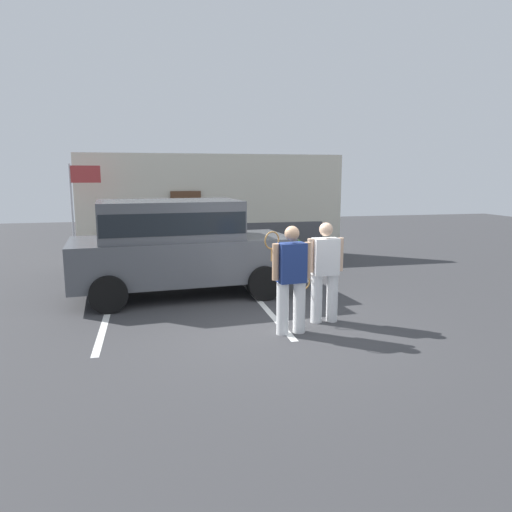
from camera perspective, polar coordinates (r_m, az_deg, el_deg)
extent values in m
plane|color=#38383A|center=(8.09, 2.06, -8.77)|extent=(40.00, 40.00, 0.00)
cube|color=silver|center=(9.31, -17.58, -6.70)|extent=(0.12, 4.40, 0.01)
cube|color=silver|center=(9.52, 0.77, -5.87)|extent=(0.12, 4.40, 0.01)
cube|color=beige|center=(14.57, -4.98, 5.95)|extent=(8.13, 0.30, 3.20)
cube|color=#4C4C51|center=(14.49, -4.81, 1.75)|extent=(6.83, 0.10, 1.10)
cube|color=brown|center=(14.31, -8.44, 3.59)|extent=(0.90, 0.06, 2.10)
cube|color=#4C4F54|center=(10.25, -8.93, -0.29)|extent=(4.74, 2.27, 0.90)
cube|color=#4C4F54|center=(10.11, -10.47, 4.39)|extent=(3.03, 1.99, 0.80)
cube|color=black|center=(10.11, -10.46, 4.28)|extent=(2.98, 2.01, 0.44)
cylinder|color=black|center=(11.56, -1.97, -1.24)|extent=(0.74, 0.32, 0.72)
cylinder|color=black|center=(9.78, 1.01, -3.28)|extent=(0.74, 0.32, 0.72)
cylinder|color=black|center=(11.16, -17.50, -2.10)|extent=(0.74, 0.32, 0.72)
cylinder|color=black|center=(9.31, -17.47, -4.43)|extent=(0.74, 0.32, 0.72)
cylinder|color=white|center=(7.81, 5.26, -6.18)|extent=(0.20, 0.20, 0.86)
cylinder|color=white|center=(7.70, 3.25, -6.39)|extent=(0.20, 0.20, 0.86)
cube|color=navy|center=(7.58, 4.33, -0.81)|extent=(0.46, 0.32, 0.64)
sphere|color=tan|center=(7.51, 4.38, 2.76)|extent=(0.24, 0.24, 0.24)
cylinder|color=tan|center=(7.69, 6.23, -0.49)|extent=(0.11, 0.11, 0.59)
cylinder|color=tan|center=(7.48, 2.39, -0.73)|extent=(0.11, 0.11, 0.59)
torus|color=olive|center=(7.45, 1.95, 1.91)|extent=(0.28, 0.14, 0.29)
cylinder|color=olive|center=(7.49, 1.94, 0.13)|extent=(0.03, 0.03, 0.20)
cylinder|color=white|center=(8.47, 9.22, -5.02)|extent=(0.20, 0.20, 0.86)
cylinder|color=white|center=(8.36, 7.35, -5.16)|extent=(0.20, 0.20, 0.86)
cube|color=white|center=(8.25, 8.42, -0.06)|extent=(0.44, 0.27, 0.64)
sphere|color=beige|center=(8.19, 8.50, 3.21)|extent=(0.24, 0.24, 0.24)
cylinder|color=beige|center=(8.35, 10.18, 0.20)|extent=(0.11, 0.11, 0.58)
cylinder|color=beige|center=(8.16, 6.62, 0.06)|extent=(0.11, 0.11, 0.58)
torus|color=olive|center=(8.26, 5.62, -3.17)|extent=(0.37, 0.02, 0.37)
cylinder|color=olive|center=(8.21, 5.65, -1.57)|extent=(0.03, 0.03, 0.20)
cylinder|color=#9E5638|center=(14.34, 4.66, -0.15)|extent=(0.34, 0.34, 0.21)
sphere|color=#4C8C38|center=(14.28, 4.68, 1.14)|extent=(0.52, 0.52, 0.52)
cylinder|color=silver|center=(13.54, -21.36, 4.31)|extent=(0.05, 0.05, 2.87)
cube|color=#B23838|center=(13.44, -19.96, 9.32)|extent=(0.75, 0.10, 0.45)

